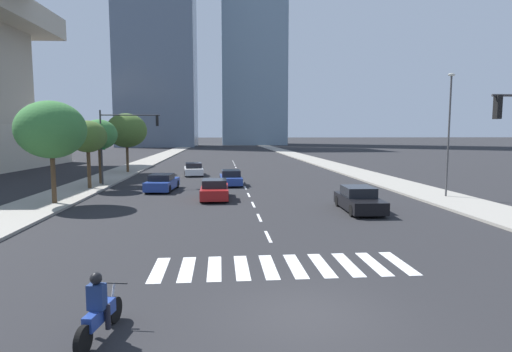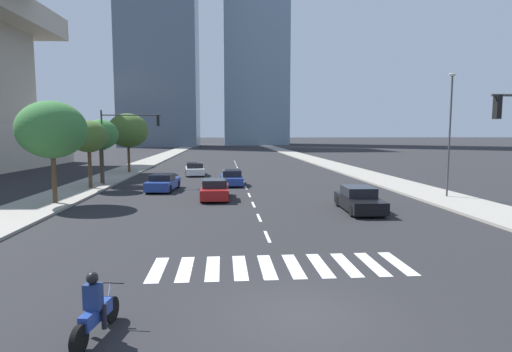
% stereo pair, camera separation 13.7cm
% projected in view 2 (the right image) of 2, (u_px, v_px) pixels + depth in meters
% --- Properties ---
extents(ground_plane, '(800.00, 800.00, 0.00)m').
position_uv_depth(ground_plane, '(301.00, 315.00, 10.11)').
color(ground_plane, '#232326').
extents(sidewalk_east, '(4.00, 260.00, 0.15)m').
position_uv_depth(sidewalk_east, '(373.00, 177.00, 40.89)').
color(sidewalk_east, gray).
rests_on(sidewalk_east, ground).
extents(sidewalk_west, '(4.00, 260.00, 0.15)m').
position_uv_depth(sidewalk_west, '(104.00, 180.00, 38.78)').
color(sidewalk_west, gray).
rests_on(sidewalk_west, ground).
extents(crosswalk_near, '(8.55, 2.55, 0.01)m').
position_uv_depth(crosswalk_near, '(280.00, 266.00, 13.79)').
color(crosswalk_near, silver).
rests_on(crosswalk_near, ground).
extents(lane_divider_center, '(0.14, 50.00, 0.01)m').
position_uv_depth(lane_divider_center, '(242.00, 177.00, 41.55)').
color(lane_divider_center, silver).
rests_on(lane_divider_center, ground).
extents(motorcycle_lead, '(0.72, 2.04, 1.49)m').
position_uv_depth(motorcycle_lead, '(96.00, 311.00, 8.95)').
color(motorcycle_lead, black).
rests_on(motorcycle_lead, ground).
extents(sedan_black_0, '(2.05, 4.70, 1.38)m').
position_uv_depth(sedan_black_0, '(359.00, 200.00, 23.53)').
color(sedan_black_0, black).
rests_on(sedan_black_0, ground).
extents(sedan_blue_1, '(2.26, 4.64, 1.30)m').
position_uv_depth(sedan_blue_1, '(163.00, 183.00, 31.92)').
color(sedan_blue_1, navy).
rests_on(sedan_blue_1, ground).
extents(sedan_red_2, '(1.87, 4.34, 1.35)m').
position_uv_depth(sedan_red_2, '(215.00, 190.00, 27.81)').
color(sedan_red_2, maroon).
rests_on(sedan_red_2, ground).
extents(sedan_white_3, '(2.26, 4.50, 1.33)m').
position_uv_depth(sedan_white_3, '(195.00, 170.00, 43.37)').
color(sedan_white_3, silver).
rests_on(sedan_white_3, ground).
extents(sedan_blue_4, '(1.89, 4.53, 1.29)m').
position_uv_depth(sedan_blue_4, '(232.00, 178.00, 35.37)').
color(sedan_blue_4, navy).
rests_on(sedan_blue_4, ground).
extents(traffic_signal_far, '(5.15, 0.28, 6.17)m').
position_uv_depth(traffic_signal_far, '(124.00, 134.00, 34.25)').
color(traffic_signal_far, '#333335').
rests_on(traffic_signal_far, sidewalk_west).
extents(street_lamp_east, '(0.50, 0.24, 8.24)m').
position_uv_depth(street_lamp_east, '(450.00, 126.00, 27.62)').
color(street_lamp_east, '#3F3F42').
rests_on(street_lamp_east, sidewalk_east).
extents(street_tree_nearest, '(4.09, 4.09, 6.23)m').
position_uv_depth(street_tree_nearest, '(52.00, 130.00, 25.03)').
color(street_tree_nearest, '#4C3823').
rests_on(street_tree_nearest, sidewalk_west).
extents(street_tree_second, '(2.89, 2.89, 5.25)m').
position_uv_depth(street_tree_second, '(89.00, 137.00, 31.94)').
color(street_tree_second, '#4C3823').
rests_on(street_tree_second, sidewalk_west).
extents(street_tree_third, '(3.00, 3.00, 5.44)m').
position_uv_depth(street_tree_third, '(100.00, 135.00, 35.00)').
color(street_tree_third, '#4C3823').
rests_on(street_tree_third, sidewalk_west).
extents(street_tree_fourth, '(4.38, 4.38, 6.43)m').
position_uv_depth(street_tree_fourth, '(128.00, 131.00, 45.29)').
color(street_tree_fourth, '#4C3823').
rests_on(street_tree_fourth, sidewalk_west).
extents(office_tower_left_skyline, '(24.28, 23.38, 77.30)m').
position_uv_depth(office_tower_left_skyline, '(159.00, 29.00, 133.90)').
color(office_tower_left_skyline, slate).
rests_on(office_tower_left_skyline, ground).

